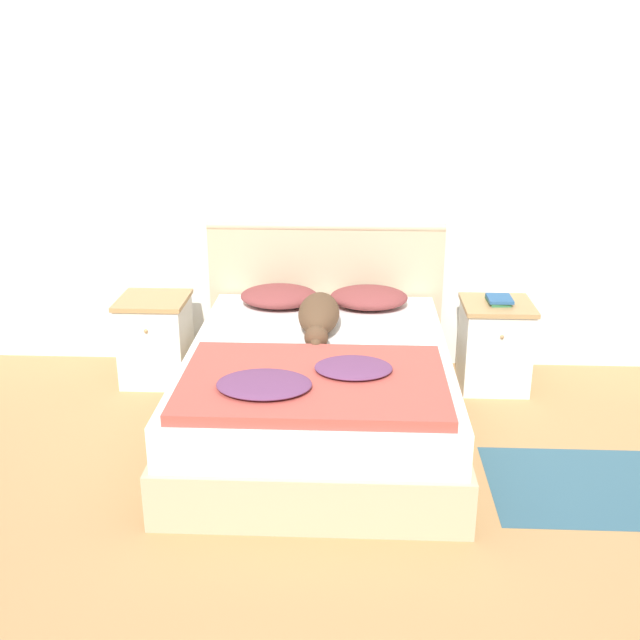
% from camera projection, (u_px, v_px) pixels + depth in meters
% --- Properties ---
extents(ground_plane, '(16.00, 16.00, 0.00)m').
position_uv_depth(ground_plane, '(323.00, 550.00, 3.25)').
color(ground_plane, tan).
extents(wall_back, '(9.00, 0.06, 2.55)m').
position_uv_depth(wall_back, '(337.00, 177.00, 4.82)').
color(wall_back, white).
rests_on(wall_back, ground_plane).
extents(bed, '(1.47, 1.95, 0.51)m').
position_uv_depth(bed, '(318.00, 392.00, 4.17)').
color(bed, '#C6B28E').
rests_on(bed, ground_plane).
extents(headboard, '(1.55, 0.06, 0.99)m').
position_uv_depth(headboard, '(325.00, 292.00, 5.01)').
color(headboard, '#C6B28E').
rests_on(headboard, ground_plane).
extents(nightstand_left, '(0.43, 0.43, 0.56)m').
position_uv_depth(nightstand_left, '(156.00, 339.00, 4.84)').
color(nightstand_left, white).
rests_on(nightstand_left, ground_plane).
extents(nightstand_right, '(0.43, 0.43, 0.56)m').
position_uv_depth(nightstand_right, '(494.00, 345.00, 4.75)').
color(nightstand_right, white).
rests_on(nightstand_right, ground_plane).
extents(pillow_left, '(0.49, 0.38, 0.13)m').
position_uv_depth(pillow_left, '(279.00, 296.00, 4.76)').
color(pillow_left, brown).
rests_on(pillow_left, bed).
extents(pillow_right, '(0.49, 0.38, 0.13)m').
position_uv_depth(pillow_right, '(369.00, 297.00, 4.73)').
color(pillow_right, brown).
rests_on(pillow_right, bed).
extents(quilt, '(1.28, 0.87, 0.10)m').
position_uv_depth(quilt, '(311.00, 381.00, 3.60)').
color(quilt, '#BC4C42').
rests_on(quilt, bed).
extents(dog, '(0.24, 0.75, 0.19)m').
position_uv_depth(dog, '(319.00, 315.00, 4.33)').
color(dog, brown).
rests_on(dog, bed).
extents(book_stack, '(0.15, 0.20, 0.04)m').
position_uv_depth(book_stack, '(499.00, 300.00, 4.65)').
color(book_stack, '#337547').
rests_on(book_stack, nightstand_right).
extents(rug, '(1.14, 0.73, 0.00)m').
position_uv_depth(rug, '(604.00, 487.00, 3.72)').
color(rug, '#335B70').
rests_on(rug, ground_plane).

